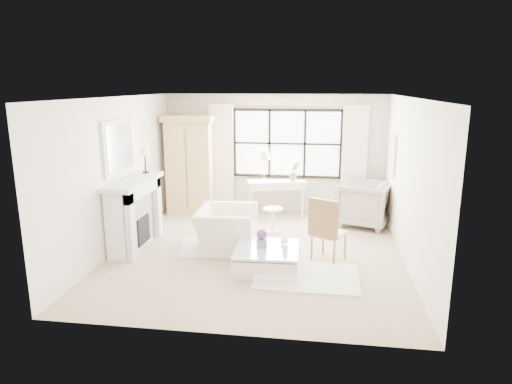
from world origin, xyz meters
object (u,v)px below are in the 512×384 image
armoire (190,164)px  console_table (277,198)px  club_armchair (226,229)px  coffee_table (266,260)px

armoire → console_table: size_ratio=1.63×
armoire → club_armchair: size_ratio=1.93×
console_table → club_armchair: size_ratio=1.18×
club_armchair → coffee_table: 1.22m
club_armchair → coffee_table: (0.83, -0.87, -0.19)m
armoire → club_armchair: 2.69m
armoire → coffee_table: size_ratio=2.16×
armoire → coffee_table: 3.89m
console_table → coffee_table: (0.15, -3.21, -0.22)m
armoire → club_armchair: armoire is taller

